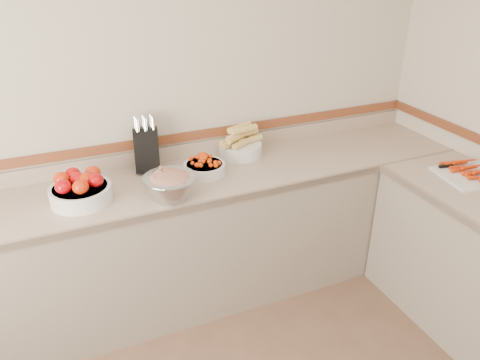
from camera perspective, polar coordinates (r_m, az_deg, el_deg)
name	(u,v)px	position (r m, az deg, el deg)	size (l,w,h in m)	color
back_wall	(148,104)	(3.02, -11.21, 9.05)	(4.00, 4.00, 0.00)	beige
counter_back	(171,243)	(3.10, -8.43, -7.66)	(4.00, 0.65, 1.08)	tan
knife_block	(147,148)	(3.00, -11.32, 3.80)	(0.19, 0.21, 0.36)	black
tomato_bowl	(80,189)	(2.76, -18.89, -1.06)	(0.34, 0.34, 0.17)	white
cherry_tomato_bowl	(204,167)	(2.94, -4.36, 1.65)	(0.26, 0.26, 0.14)	white
corn_bowl	(240,145)	(3.18, 0.05, 4.30)	(0.32, 0.29, 0.21)	white
rhubarb_bowl	(170,185)	(2.65, -8.52, -0.61)	(0.30, 0.30, 0.17)	#B2B2BA
cutting_board	(475,173)	(3.27, 26.72, 0.77)	(0.49, 0.41, 0.06)	silver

